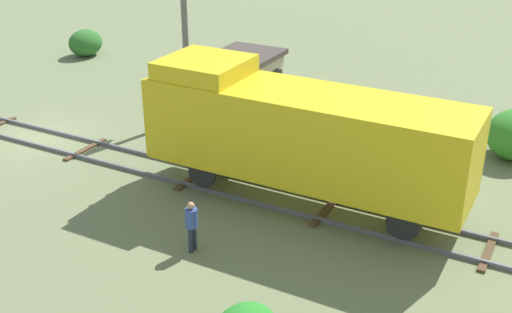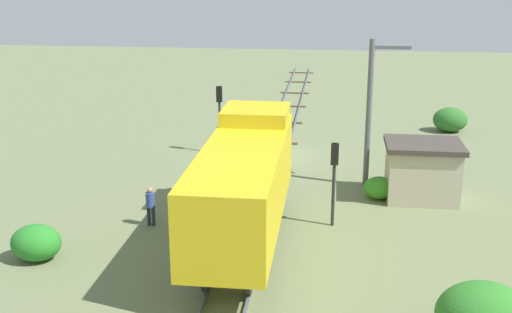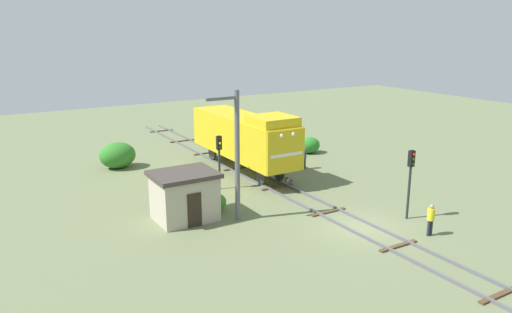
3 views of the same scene
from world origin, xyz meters
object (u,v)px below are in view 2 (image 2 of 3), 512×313
object	(u,v)px
worker_by_signal	(150,203)
traffic_signal_near	(219,107)
catenary_mast	(370,110)
locomotive	(244,179)
relay_hut	(422,170)
traffic_signal_mid	(334,168)
worker_near_track	(239,127)

from	to	relation	value
worker_by_signal	traffic_signal_near	bearing A→B (deg)	-118.25
traffic_signal_near	catenary_mast	bearing A→B (deg)	149.74
locomotive	catenary_mast	world-z (taller)	catenary_mast
worker_by_signal	relay_hut	distance (m)	12.61
traffic_signal_near	worker_by_signal	bearing A→B (deg)	84.85
locomotive	traffic_signal_mid	bearing A→B (deg)	-143.02
traffic_signal_near	worker_by_signal	size ratio (longest dim) A/B	2.32
traffic_signal_near	catenary_mast	distance (m)	9.64
locomotive	traffic_signal_near	xyz separation A→B (m)	(3.20, -12.71, -0.02)
traffic_signal_mid	worker_near_track	world-z (taller)	traffic_signal_mid
locomotive	traffic_signal_near	distance (m)	13.10
catenary_mast	relay_hut	size ratio (longest dim) A/B	2.08
locomotive	relay_hut	size ratio (longest dim) A/B	3.31
relay_hut	traffic_signal_mid	bearing A→B (deg)	42.43
traffic_signal_near	worker_near_track	bearing A→B (deg)	-109.62
traffic_signal_near	traffic_signal_mid	size ratio (longest dim) A/B	1.10
locomotive	traffic_signal_near	size ratio (longest dim) A/B	2.94
traffic_signal_near	relay_hut	size ratio (longest dim) A/B	1.13
worker_by_signal	relay_hut	xyz separation A→B (m)	(-11.70, -4.70, 0.40)
traffic_signal_near	worker_near_track	xyz separation A→B (m)	(-0.80, -2.24, -1.76)
traffic_signal_near	worker_near_track	size ratio (longest dim) A/B	2.32
catenary_mast	relay_hut	distance (m)	3.82
locomotive	traffic_signal_mid	xyz separation A→B (m)	(-3.40, -2.56, -0.25)
traffic_signal_near	traffic_signal_mid	distance (m)	12.11
traffic_signal_mid	relay_hut	distance (m)	5.67
catenary_mast	locomotive	bearing A→B (deg)	57.27
worker_near_track	catenary_mast	xyz separation A→B (m)	(-7.47, 7.07, 2.88)
catenary_mast	worker_near_track	bearing A→B (deg)	-43.42
locomotive	catenary_mast	xyz separation A→B (m)	(-5.07, -7.88, 1.10)
traffic_signal_near	worker_by_signal	distance (m)	11.28
locomotive	worker_near_track	bearing A→B (deg)	-80.88
worker_near_track	worker_by_signal	xyz separation A→B (m)	(1.80, 13.34, 0.00)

